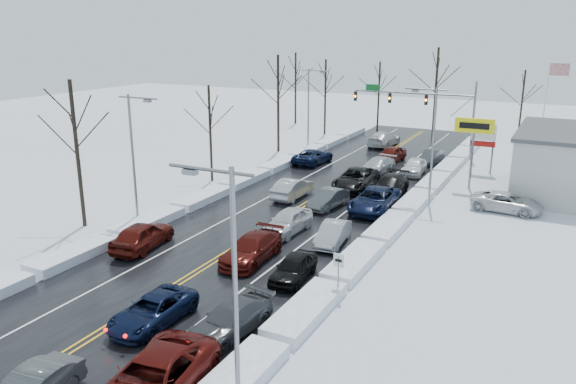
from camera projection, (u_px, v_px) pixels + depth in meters
The scene contains 42 objects.
ground at pixel (272, 225), 38.98m from camera, with size 160.00×160.00×0.00m, color silver.
road_surface at pixel (285, 217), 40.69m from camera, with size 14.00×84.00×0.01m, color black.
snow_bank_left at pixel (199, 203), 44.02m from camera, with size 1.82×72.00×0.59m, color white.
snow_bank_right at pixel (386, 234), 37.37m from camera, with size 1.82×72.00×0.59m, color white.
traffic_signal_mast at pixel (425, 103), 59.88m from camera, with size 13.28×0.39×8.00m.
tires_plus_sign at pixel (474, 131), 46.67m from camera, with size 3.20×0.34×6.00m.
used_vehicles_sign at pixel (483, 138), 52.28m from camera, with size 2.20×0.22×4.65m.
speed_limit_sign at pixel (339, 267), 28.10m from camera, with size 0.55×0.09×2.35m.
flagpole at pixel (547, 104), 56.35m from camera, with size 1.87×1.20×10.00m.
streetlight_se at pixel (230, 275), 18.48m from camera, with size 3.20×0.25×9.00m.
streetlight_ne at pixel (431, 136), 42.42m from camera, with size 3.20×0.25×9.00m.
streetlight_sw at pixel (135, 150), 37.71m from camera, with size 3.20×0.25×9.00m.
streetlight_nw at pixel (310, 103), 61.65m from camera, with size 3.20×0.25×9.00m.
tree_left_b at pixel (74, 126), 36.93m from camera, with size 4.00×4.00×10.00m.
tree_left_c at pixel (210, 115), 48.76m from camera, with size 3.40×3.40×8.50m.
tree_left_d at pixel (278, 85), 60.65m from camera, with size 4.20×4.20×10.50m.
tree_left_e at pixel (325, 82), 70.93m from camera, with size 3.80×3.80×9.50m.
tree_far_a at pixel (296, 74), 79.11m from camera, with size 4.00×4.00×10.00m.
tree_far_b at pixel (379, 82), 74.91m from camera, with size 3.60×3.60×9.00m.
tree_far_c at pixel (437, 75), 69.31m from camera, with size 4.40×4.40×11.00m.
tree_far_d at pixel (523, 92), 66.71m from camera, with size 3.40×3.40×8.50m.
queued_car_2 at pixel (154, 324), 25.94m from camera, with size 2.20×4.77×1.33m, color black.
queued_car_3 at pixel (252, 261), 33.01m from camera, with size 2.12×5.22×1.51m, color #450C09.
queued_car_4 at pixel (288, 232), 37.62m from camera, with size 1.85×4.61×1.57m, color silver.
queued_car_5 at pixel (328, 208), 42.81m from camera, with size 1.50×4.30×1.42m, color #444749.
queued_car_6 at pixel (355, 189), 47.88m from camera, with size 2.86×6.20×1.72m, color black.
queued_car_7 at pixel (377, 173), 53.10m from camera, with size 2.02×4.96×1.44m, color #B0B2B8.
queued_car_8 at pixel (391, 162), 57.65m from camera, with size 1.85×4.60×1.57m, color #4F100A.
queued_car_11 at pixel (231, 333), 25.12m from camera, with size 1.91×4.70×1.36m, color #3B3D40.
queued_car_12 at pixel (293, 279), 30.53m from camera, with size 1.63×4.05×1.38m, color black.
queued_car_13 at pixel (332, 244), 35.60m from camera, with size 1.44×4.13×1.36m, color #A6A8AE.
queued_car_14 at pixel (374, 211), 42.13m from camera, with size 2.79×6.04×1.68m, color black.
queued_car_15 at pixel (390, 195), 46.13m from camera, with size 2.24×5.51×1.60m, color black.
queued_car_16 at pixel (414, 174), 52.66m from camera, with size 1.79×4.45×1.52m, color white.
queued_car_17 at pixel (431, 163), 57.05m from camera, with size 1.45×4.16×1.37m, color #3E4143.
oncoming_car_0 at pixel (292, 198), 45.36m from camera, with size 1.68×4.82×1.59m, color #A5A8AD.
oncoming_car_1 at pixel (313, 163), 56.94m from camera, with size 2.45×5.32×1.48m, color black.
oncoming_car_2 at pixel (383, 146), 65.48m from camera, with size 2.38×5.86×1.70m, color #BBBBBD.
oncoming_car_3 at pixel (143, 248), 34.91m from camera, with size 2.00×4.98×1.70m, color #480E09.
parked_car_0 at pixel (506, 211), 41.94m from camera, with size 2.36×5.12×1.42m, color silver.
parked_car_1 at pixel (549, 203), 44.04m from camera, with size 1.97×4.86×1.41m, color #3A3C3F.
parked_car_2 at pixel (530, 181), 50.25m from camera, with size 2.00×4.97×1.69m, color #44474A.
Camera 1 is at (17.75, -32.25, 13.09)m, focal length 35.00 mm.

